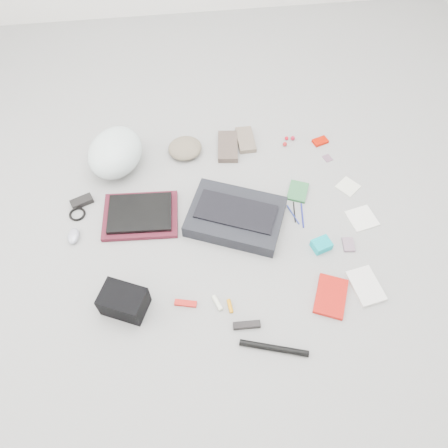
{
  "coord_description": "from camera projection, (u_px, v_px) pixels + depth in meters",
  "views": [
    {
      "loc": [
        -0.15,
        -1.21,
        1.87
      ],
      "look_at": [
        0.0,
        0.0,
        0.05
      ],
      "focal_mm": 35.0,
      "sensor_mm": 36.0,
      "label": 1
    }
  ],
  "objects": [
    {
      "name": "laptop",
      "position": [
        140.0,
        213.0,
        2.25
      ],
      "size": [
        0.34,
        0.25,
        0.02
      ],
      "primitive_type": "cube",
      "rotation": [
        0.0,
        0.0,
        -0.06
      ],
      "color": "black",
      "rests_on": "laptop_sleeve"
    },
    {
      "name": "pen_blue",
      "position": [
        293.0,
        215.0,
        2.28
      ],
      "size": [
        0.05,
        0.13,
        0.01
      ],
      "primitive_type": "cylinder",
      "rotation": [
        1.57,
        0.0,
        0.29
      ],
      "color": "navy",
      "rests_on": "ground_plane"
    },
    {
      "name": "card_deck",
      "position": [
        348.0,
        245.0,
        2.17
      ],
      "size": [
        0.06,
        0.09,
        0.02
      ],
      "primitive_type": "cube",
      "rotation": [
        0.0,
        0.0,
        -0.11
      ],
      "color": "gray",
      "rests_on": "ground_plane"
    },
    {
      "name": "bike_helmet",
      "position": [
        115.0,
        153.0,
        2.39
      ],
      "size": [
        0.4,
        0.44,
        0.21
      ],
      "primitive_type": "ellipsoid",
      "rotation": [
        0.0,
        0.0,
        -0.39
      ],
      "color": "white",
      "rests_on": "ground_plane"
    },
    {
      "name": "beanie",
      "position": [
        185.0,
        148.0,
        2.5
      ],
      "size": [
        0.24,
        0.23,
        0.07
      ],
      "primitive_type": "ellipsoid",
      "rotation": [
        0.0,
        0.0,
        0.3
      ],
      "color": "#796C57",
      "rests_on": "ground_plane"
    },
    {
      "name": "lollipop_b",
      "position": [
        287.0,
        138.0,
        2.58
      ],
      "size": [
        0.02,
        0.02,
        0.02
      ],
      "primitive_type": "sphere",
      "rotation": [
        0.0,
        0.0,
        0.07
      ],
      "color": "red",
      "rests_on": "ground_plane"
    },
    {
      "name": "ground_plane",
      "position": [
        224.0,
        229.0,
        2.23
      ],
      "size": [
        4.0,
        4.0,
        0.0
      ],
      "primitive_type": "plane",
      "color": "gray"
    },
    {
      "name": "napkin_top",
      "position": [
        348.0,
        187.0,
        2.39
      ],
      "size": [
        0.14,
        0.14,
        0.01
      ],
      "primitive_type": "cube",
      "rotation": [
        0.0,
        0.0,
        0.67
      ],
      "color": "silver",
      "rests_on": "ground_plane"
    },
    {
      "name": "toiletry_tube_orange",
      "position": [
        230.0,
        306.0,
        1.99
      ],
      "size": [
        0.02,
        0.07,
        0.02
      ],
      "primitive_type": "cylinder",
      "rotation": [
        1.57,
        0.0,
        0.09
      ],
      "color": "orange",
      "rests_on": "ground_plane"
    },
    {
      "name": "notepad",
      "position": [
        298.0,
        191.0,
        2.36
      ],
      "size": [
        0.14,
        0.16,
        0.02
      ],
      "primitive_type": "cube",
      "rotation": [
        0.0,
        0.0,
        -0.4
      ],
      "color": "#2B693A",
      "rests_on": "ground_plane"
    },
    {
      "name": "napkin_bottom",
      "position": [
        362.0,
        218.0,
        2.27
      ],
      "size": [
        0.16,
        0.16,
        0.01
      ],
      "primitive_type": "cube",
      "rotation": [
        0.0,
        0.0,
        0.22
      ],
      "color": "white",
      "rests_on": "ground_plane"
    },
    {
      "name": "stamp_sheet",
      "position": [
        328.0,
        158.0,
        2.5
      ],
      "size": [
        0.06,
        0.06,
        0.0
      ],
      "primitive_type": "cube",
      "rotation": [
        0.0,
        0.0,
        0.33
      ],
      "color": "#7C566E",
      "rests_on": "ground_plane"
    },
    {
      "name": "bag_flap",
      "position": [
        236.0,
        212.0,
        2.19
      ],
      "size": [
        0.44,
        0.32,
        0.01
      ],
      "primitive_type": "cube",
      "rotation": [
        0.0,
        0.0,
        -0.4
      ],
      "color": "black",
      "rests_on": "messenger_bag"
    },
    {
      "name": "cable_coil",
      "position": [
        77.0,
        214.0,
        2.28
      ],
      "size": [
        0.11,
        0.11,
        0.01
      ],
      "primitive_type": "torus",
      "rotation": [
        0.0,
        0.0,
        0.39
      ],
      "color": "black",
      "rests_on": "ground_plane"
    },
    {
      "name": "u_lock",
      "position": [
        247.0,
        325.0,
        1.94
      ],
      "size": [
        0.12,
        0.03,
        0.02
      ],
      "primitive_type": "cube",
      "rotation": [
        0.0,
        0.0,
        -0.03
      ],
      "color": "black",
      "rests_on": "ground_plane"
    },
    {
      "name": "bike_pump",
      "position": [
        274.0,
        348.0,
        1.88
      ],
      "size": [
        0.29,
        0.11,
        0.03
      ],
      "primitive_type": "cylinder",
      "rotation": [
        0.0,
        1.57,
        -0.3
      ],
      "color": "black",
      "rests_on": "ground_plane"
    },
    {
      "name": "lollipop_c",
      "position": [
        293.0,
        138.0,
        2.58
      ],
      "size": [
        0.03,
        0.03,
        0.03
      ],
      "primitive_type": "sphere",
      "rotation": [
        0.0,
        0.0,
        -0.15
      ],
      "color": "#AE142B",
      "rests_on": "ground_plane"
    },
    {
      "name": "accordion_wallet",
      "position": [
        321.0,
        245.0,
        2.16
      ],
      "size": [
        0.11,
        0.09,
        0.04
      ],
      "primitive_type": "cube",
      "rotation": [
        0.0,
        0.0,
        0.3
      ],
      "color": "#01AFBB",
      "rests_on": "ground_plane"
    },
    {
      "name": "mitten_right",
      "position": [
        246.0,
        140.0,
        2.57
      ],
      "size": [
        0.1,
        0.19,
        0.03
      ],
      "primitive_type": "cube",
      "rotation": [
        0.0,
        0.0,
        0.02
      ],
      "color": "#786858",
      "rests_on": "ground_plane"
    },
    {
      "name": "messenger_bag",
      "position": [
        236.0,
        217.0,
        2.23
      ],
      "size": [
        0.56,
        0.49,
        0.08
      ],
      "primitive_type": "cube",
      "rotation": [
        0.0,
        0.0,
        -0.4
      ],
      "color": "black",
      "rests_on": "ground_plane"
    },
    {
      "name": "mouse",
      "position": [
        73.0,
        236.0,
        2.19
      ],
      "size": [
        0.07,
        0.1,
        0.04
      ],
      "primitive_type": "ellipsoid",
      "rotation": [
        0.0,
        0.0,
        -0.1
      ],
      "color": "#9FA1B3",
      "rests_on": "ground_plane"
    },
    {
      "name": "book_white",
      "position": [
        366.0,
        286.0,
        2.05
      ],
      "size": [
        0.16,
        0.21,
        0.02
      ],
      "primitive_type": "cube",
      "rotation": [
        0.0,
        0.0,
        0.18
      ],
      "color": "silver",
      "rests_on": "ground_plane"
    },
    {
      "name": "camera_bag",
      "position": [
        124.0,
        301.0,
        1.94
      ],
      "size": [
        0.23,
        0.21,
        0.13
      ],
      "primitive_type": "cube",
      "rotation": [
        0.0,
        0.0,
        -0.43
      ],
      "color": "black",
      "rests_on": "ground_plane"
    },
    {
      "name": "power_brick",
      "position": [
        82.0,
        201.0,
        2.31
      ],
      "size": [
        0.13,
        0.09,
        0.03
      ],
      "primitive_type": "cube",
      "rotation": [
        0.0,
        0.0,
        0.39
      ],
      "color": "black",
      "rests_on": "ground_plane"
    },
    {
      "name": "laptop_sleeve",
      "position": [
        141.0,
        216.0,
        2.27
      ],
      "size": [
        0.4,
        0.31,
        0.03
      ],
      "primitive_type": "cube",
      "rotation": [
        0.0,
        0.0,
        -0.06
      ],
      "color": "#531623",
      "rests_on": "ground_plane"
    },
    {
      "name": "toiletry_tube_white",
      "position": [
        217.0,
        303.0,
        2.0
      ],
      "size": [
        0.05,
        0.08,
        0.02
      ],
      "primitive_type": "cylinder",
      "rotation": [
        1.57,
        0.0,
        0.37
      ],
      "color": "silver",
      "rests_on": "ground_plane"
    },
    {
      "name": "pen_black",
      "position": [
        294.0,
        212.0,
        2.29
      ],
      "size": [
        0.02,
        0.13,
        0.01
      ],
      "primitive_type": "cylinder",
      "rotation": [
        1.57,
        0.0,
        -0.13
      ],
      "color": "black",
      "rests_on": "ground_plane"
    },
    {
      "name": "pen_navy",
      "position": [
        302.0,
        215.0,
        2.28
      ],
      "size": [
        0.03,
        0.15,
        0.01
      ],
      "primitive_type": "cylinder",
      "rotation": [
        1.57,
        0.0,
        -0.14
      ],
      "color": "navy",
      "rests_on": "ground_plane"
    },
    {
      "name": "lollipop_a",
      "position": [
        285.0,
        144.0,
        2.55
      ],
      "size": [
        0.03,
        0.03,
        0.03
      ],
      "primitive_type": "sphere",
      "rotation": [
        0.0,
        0.0,
        -0.35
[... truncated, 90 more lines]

